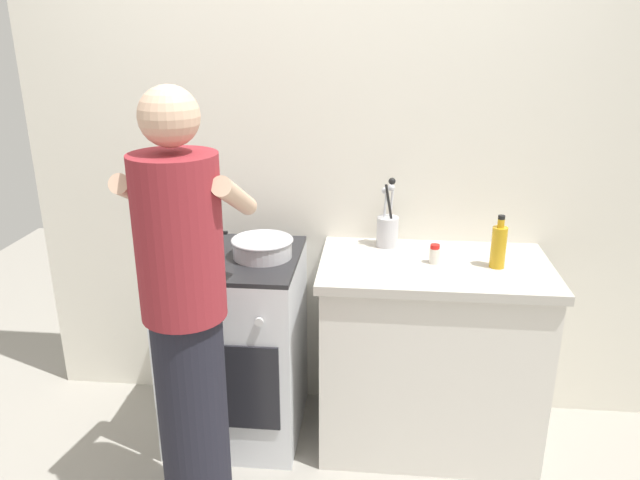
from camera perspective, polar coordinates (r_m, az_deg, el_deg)
ground at (r=3.00m, az=-1.24°, el=-19.08°), size 6.00×6.00×0.00m
back_wall at (r=2.89m, az=3.72°, el=7.09°), size 3.20×0.10×2.50m
countertop at (r=2.87m, az=10.23°, el=-10.51°), size 1.00×0.60×0.90m
stove_range at (r=2.92m, az=-7.88°, el=-9.77°), size 0.60×0.62×0.90m
pot at (r=2.77m, az=-11.11°, el=-0.20°), size 0.24×0.18×0.11m
mixing_bowl at (r=2.69m, az=-5.44°, el=-0.64°), size 0.28×0.28×0.09m
utensil_crock at (r=2.82m, az=6.38°, el=1.14°), size 0.10×0.10×0.33m
spice_bottle at (r=2.66m, az=10.72°, el=-1.31°), size 0.04×0.04×0.09m
oil_bottle at (r=2.66m, az=16.45°, el=-0.54°), size 0.06×0.06×0.23m
person at (r=2.25m, az=-12.44°, el=-7.73°), size 0.41×0.50×1.70m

